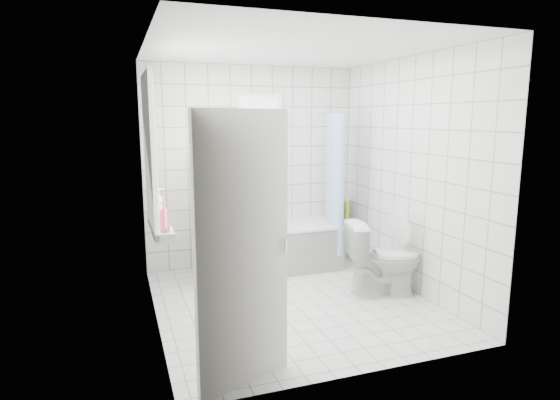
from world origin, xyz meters
name	(u,v)px	position (x,y,z in m)	size (l,w,h in m)	color
ground	(293,302)	(0.00, 0.00, 0.00)	(3.00, 3.00, 0.00)	white
ceiling	(294,48)	(0.00, 0.00, 2.60)	(3.00, 3.00, 0.00)	white
wall_back	(252,167)	(0.00, 1.50, 1.30)	(2.80, 0.02, 2.60)	white
wall_front	(368,208)	(0.00, -1.50, 1.30)	(2.80, 0.02, 2.60)	white
wall_left	(151,188)	(-1.40, 0.00, 1.30)	(0.02, 3.00, 2.60)	white
wall_right	(410,176)	(1.40, 0.00, 1.30)	(0.02, 3.00, 2.60)	white
window_left	(152,153)	(-1.35, 0.30, 1.60)	(0.01, 0.90, 1.40)	white
window_back	(260,117)	(0.10, 1.46, 1.95)	(0.50, 0.01, 0.50)	white
window_sill	(160,227)	(-1.31, 0.30, 0.86)	(0.18, 1.02, 0.08)	white
door	(244,253)	(-0.88, -1.33, 1.00)	(0.04, 0.80, 2.00)	silver
bathtub	(274,247)	(0.17, 1.12, 0.29)	(1.69, 0.77, 0.58)	white
partition_wall	(203,218)	(-0.74, 1.07, 0.75)	(0.15, 0.85, 1.50)	white
tiled_ledge	(341,237)	(1.27, 1.38, 0.28)	(0.40, 0.24, 0.55)	white
toilet	(384,258)	(1.03, -0.12, 0.41)	(0.46, 0.81, 0.83)	white
curtain_rod	(332,113)	(0.95, 1.10, 2.00)	(0.02, 0.02, 0.80)	silver
shower_curtain	(335,184)	(0.95, 0.97, 1.10)	(0.14, 0.48, 1.78)	#5084EC
tub_faucet	(273,200)	(0.27, 1.46, 0.85)	(0.18, 0.06, 0.06)	silver
sill_bottles	(160,210)	(-1.30, 0.31, 1.03)	(0.21, 0.81, 0.33)	silver
ledge_bottles	(344,210)	(1.28, 1.36, 0.66)	(0.18, 0.17, 0.24)	blue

